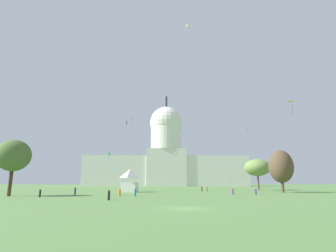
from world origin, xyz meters
The scene contains 26 objects.
ground_plane centered at (0.00, 0.00, 0.00)m, with size 800.00×800.00×0.00m, color #567F42.
capitol_building centered at (2.68, 175.37, 21.26)m, with size 123.53×25.67×71.47m.
event_tent centered at (-11.55, 49.80, 3.40)m, with size 5.13×5.62×6.66m.
tree_east_near centered at (33.78, 68.32, 8.22)m, with size 13.27×13.29×11.38m.
tree_west_near centered at (-34.03, 27.51, 8.38)m, with size 9.16×9.16×11.78m.
tree_east_mid centered at (32.30, 45.81, 7.29)m, with size 9.88×10.00×11.97m.
person_orange_near_tent centered at (-11.35, 28.59, 0.71)m, with size 0.55×0.55×1.59m.
person_black_near_tree_west centered at (-10.94, 13.88, 0.77)m, with size 0.48×0.48×1.66m.
person_teal_front_left centered at (-7.82, 26.26, 0.77)m, with size 0.49×0.49×1.68m.
person_black_edge_east centered at (-25.83, 23.22, 0.75)m, with size 0.36×0.36×1.62m.
person_purple_back_right centered at (-21.66, 31.45, 0.79)m, with size 0.40×0.40×1.72m.
person_olive_back_left centered at (12.44, 56.22, 0.76)m, with size 0.51×0.51×1.65m.
person_maroon_front_center centered at (10.80, 56.16, 0.79)m, with size 0.57×0.57×1.73m.
person_purple_mid_right centered at (14.34, 32.96, 0.74)m, with size 0.41×0.41×1.63m.
person_purple_near_tree_east centered at (19.50, 32.29, 0.71)m, with size 0.65×0.65×1.57m.
kite_turquoise_low centered at (28.64, 135.95, 15.49)m, with size 1.04×1.30×0.34m.
kite_blue_mid centered at (-14.60, 62.03, 23.53)m, with size 0.50×0.85×1.45m.
kite_cyan_high centered at (18.93, 140.45, 50.70)m, with size 0.77×0.53×3.54m.
kite_yellow_mid centered at (33.82, 39.02, 24.56)m, with size 1.86×0.87×3.80m.
kite_green_low centered at (-20.43, 62.63, 12.41)m, with size 0.95×0.94×3.89m.
kite_pink_mid centered at (12.99, 140.63, 33.61)m, with size 0.91×0.63×0.93m.
kite_black_mid centered at (31.39, 67.16, 22.15)m, with size 1.58×1.65×0.36m.
kite_gold_high centered at (6.55, 51.39, 55.47)m, with size 0.97×0.95×2.90m.
kite_white_low centered at (5.22, 103.60, 17.27)m, with size 0.43×1.02×1.35m.
kite_red_low centered at (14.52, 128.18, 14.80)m, with size 1.12×1.20×2.75m.
kite_magenta_mid centered at (-17.04, 102.13, 33.88)m, with size 1.24×0.96×4.19m.
Camera 1 is at (-3.00, -29.93, 2.77)m, focal length 28.21 mm.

